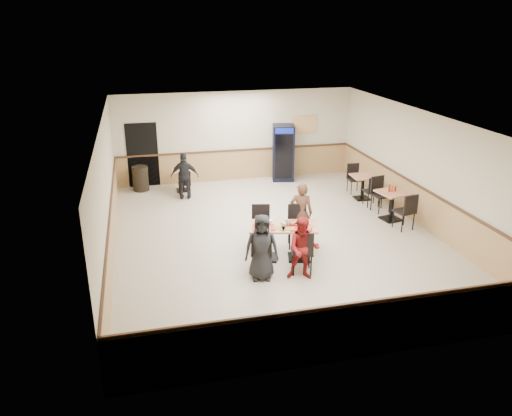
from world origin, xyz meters
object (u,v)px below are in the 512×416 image
object	(u,v)px
diner_woman_right	(303,249)
lone_diner	(185,176)
diner_woman_left	(262,247)
trash_bin	(141,178)
main_table	(283,237)
side_table_far	(363,184)
side_table_near	(392,201)
diner_man_opposite	(301,213)
back_table	(183,177)
pepsi_cooler	(283,153)

from	to	relation	value
diner_woman_right	lone_diner	distance (m)	5.94
diner_woman_left	trash_bin	bearing A→B (deg)	120.65
main_table	side_table_far	size ratio (longest dim) A/B	2.26
lone_diner	side_table_near	bearing A→B (deg)	160.27
diner_man_opposite	back_table	bearing A→B (deg)	-38.89
diner_man_opposite	side_table_far	size ratio (longest dim) A/B	2.07
main_table	side_table_far	world-z (taller)	main_table
main_table	trash_bin	world-z (taller)	main_table
lone_diner	pepsi_cooler	distance (m)	3.66
main_table	pepsi_cooler	bearing A→B (deg)	86.98
lone_diner	side_table_far	size ratio (longest dim) A/B	1.94
lone_diner	side_table_near	size ratio (longest dim) A/B	1.62
diner_man_opposite	back_table	distance (m)	5.23
side_table_far	trash_bin	bearing A→B (deg)	159.75
main_table	back_table	bearing A→B (deg)	121.32
pepsi_cooler	lone_diner	bearing A→B (deg)	-148.53
diner_woman_left	trash_bin	world-z (taller)	diner_woman_left
main_table	back_table	world-z (taller)	main_table
lone_diner	trash_bin	bearing A→B (deg)	-30.76
diner_woman_right	lone_diner	bearing A→B (deg)	125.78
diner_woman_right	back_table	bearing A→B (deg)	123.63
side_table_near	side_table_far	world-z (taller)	side_table_near
diner_man_opposite	side_table_near	bearing A→B (deg)	-141.47
main_table	side_table_near	bearing A→B (deg)	37.28
diner_woman_right	side_table_far	size ratio (longest dim) A/B	1.87
diner_woman_left	side_table_near	size ratio (longest dim) A/B	1.64
main_table	side_table_far	bearing A→B (deg)	56.83
pepsi_cooler	side_table_far	bearing A→B (deg)	-41.08
main_table	lone_diner	bearing A→B (deg)	124.10
diner_woman_left	trash_bin	distance (m)	6.97
trash_bin	side_table_far	bearing A→B (deg)	-20.25
diner_man_opposite	trash_bin	size ratio (longest dim) A/B	1.93
side_table_far	lone_diner	bearing A→B (deg)	166.20
diner_woman_right	trash_bin	distance (m)	7.49
side_table_far	diner_man_opposite	bearing A→B (deg)	-138.13
lone_diner	back_table	distance (m)	0.83
side_table_far	diner_woman_left	bearing A→B (deg)	-135.73
main_table	back_table	xyz separation A→B (m)	(-1.74, 5.41, -0.09)
side_table_near	pepsi_cooler	xyz separation A→B (m)	(-1.86, 4.23, 0.40)
diner_woman_right	diner_man_opposite	bearing A→B (deg)	90.29
side_table_near	pepsi_cooler	distance (m)	4.64
lone_diner	back_table	size ratio (longest dim) A/B	2.08
diner_woman_left	side_table_near	distance (m)	4.90
diner_woman_right	diner_woman_left	bearing A→B (deg)	-176.34
pepsi_cooler	back_table	bearing A→B (deg)	-160.83
main_table	pepsi_cooler	distance (m)	6.07
diner_woman_left	back_table	distance (m)	6.30
side_table_near	pepsi_cooler	size ratio (longest dim) A/B	0.47
diner_woman_left	back_table	xyz separation A→B (m)	(-1.04, 6.21, -0.27)
main_table	back_table	size ratio (longest dim) A/B	2.42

